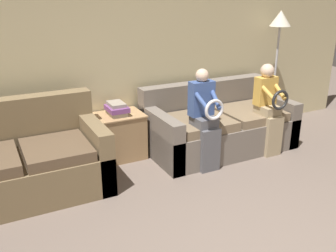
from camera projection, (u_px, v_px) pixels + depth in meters
wall_back at (131, 51)px, 4.69m from camera, size 7.36×0.06×2.55m
couch_main at (218, 126)px, 4.96m from camera, size 1.90×0.99×0.84m
couch_side at (21, 164)px, 3.83m from camera, size 1.69×0.95×0.94m
child_left_seated at (205, 116)px, 4.29m from camera, size 0.29×0.36×1.17m
child_right_seated at (269, 105)px, 4.70m from camera, size 0.28×0.37×1.14m
side_shelf at (119, 135)px, 4.66m from camera, size 0.61×0.47×0.57m
book_stack at (117, 109)px, 4.53m from camera, size 0.23×0.31×0.15m
floor_lamp at (279, 31)px, 5.30m from camera, size 0.30×0.30×1.73m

